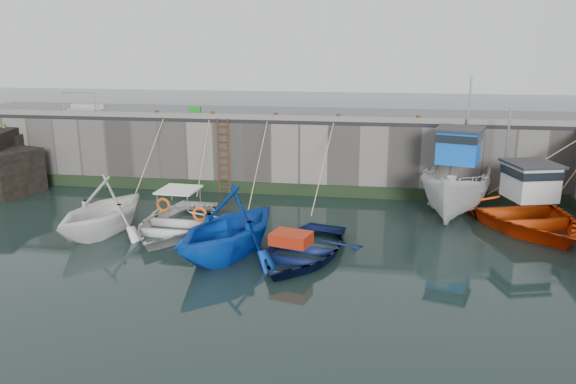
% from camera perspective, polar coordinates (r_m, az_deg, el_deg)
% --- Properties ---
extents(ground, '(120.00, 120.00, 0.00)m').
position_cam_1_polar(ground, '(14.85, -9.07, -10.30)').
color(ground, black).
rests_on(ground, ground).
extents(quay_back, '(30.00, 5.00, 3.00)m').
position_cam_1_polar(quay_back, '(26.04, -0.79, 4.42)').
color(quay_back, slate).
rests_on(quay_back, ground).
extents(road_back, '(30.00, 5.00, 0.16)m').
position_cam_1_polar(road_back, '(25.79, -0.80, 7.88)').
color(road_back, black).
rests_on(road_back, quay_back).
extents(kerb_back, '(30.00, 0.30, 0.20)m').
position_cam_1_polar(kerb_back, '(23.48, -1.78, 7.60)').
color(kerb_back, slate).
rests_on(kerb_back, road_back).
extents(algae_back, '(30.00, 0.08, 0.50)m').
position_cam_1_polar(algae_back, '(23.87, -1.81, 0.36)').
color(algae_back, black).
rests_on(algae_back, ground).
extents(ladder, '(0.51, 0.08, 3.20)m').
position_cam_1_polar(ladder, '(23.97, -6.56, 3.62)').
color(ladder, '#3F1E0F').
rests_on(ladder, ground).
extents(boat_near_white, '(4.44, 4.89, 2.24)m').
position_cam_1_polar(boat_near_white, '(20.24, -18.16, -3.88)').
color(boat_near_white, white).
rests_on(boat_near_white, ground).
extents(boat_near_white_rope, '(0.04, 4.16, 3.10)m').
position_cam_1_polar(boat_near_white_rope, '(23.81, -13.74, -0.75)').
color(boat_near_white_rope, tan).
rests_on(boat_near_white_rope, ground).
extents(boat_near_blue, '(3.76, 5.09, 1.02)m').
position_cam_1_polar(boat_near_blue, '(19.88, -11.40, -3.75)').
color(boat_near_blue, silver).
rests_on(boat_near_blue, ground).
extents(boat_near_blue_rope, '(0.04, 3.69, 3.10)m').
position_cam_1_polar(boat_near_blue_rope, '(23.32, -8.20, -0.79)').
color(boat_near_blue_rope, tan).
rests_on(boat_near_blue_rope, ground).
extents(boat_near_blacktrim, '(5.40, 5.76, 2.44)m').
position_cam_1_polar(boat_near_blacktrim, '(17.37, -5.99, -6.33)').
color(boat_near_blacktrim, '#0B3CAC').
rests_on(boat_near_blacktrim, ground).
extents(boat_near_blacktrim_rope, '(0.04, 5.30, 3.10)m').
position_cam_1_polar(boat_near_blacktrim_rope, '(21.79, -2.77, -1.78)').
color(boat_near_blacktrim_rope, tan).
rests_on(boat_near_blacktrim_rope, ground).
extents(boat_near_navy, '(4.35, 5.30, 0.96)m').
position_cam_1_polar(boat_near_navy, '(17.16, 1.37, -6.52)').
color(boat_near_navy, '#0A143F').
rests_on(boat_near_navy, ground).
extents(boat_near_navy_rope, '(0.04, 5.11, 3.10)m').
position_cam_1_polar(boat_near_navy_rope, '(21.57, 3.03, -1.96)').
color(boat_near_navy_rope, tan).
rests_on(boat_near_navy_rope, ground).
extents(boat_far_white, '(3.95, 6.53, 5.37)m').
position_cam_1_polar(boat_far_white, '(22.26, 16.88, 0.62)').
color(boat_far_white, silver).
rests_on(boat_far_white, ground).
extents(boat_far_orange, '(6.44, 7.75, 4.38)m').
position_cam_1_polar(boat_far_orange, '(21.78, 22.34, -1.73)').
color(boat_far_orange, '#FF4A0D').
rests_on(boat_far_orange, ground).
extents(fish_crate, '(0.60, 0.44, 0.29)m').
position_cam_1_polar(fish_crate, '(26.06, -9.46, 8.25)').
color(fish_crate, '#167D1D').
rests_on(fish_crate, road_back).
extents(railing, '(1.60, 1.05, 1.00)m').
position_cam_1_polar(railing, '(27.46, -19.76, 8.03)').
color(railing, '#A5A8AD').
rests_on(railing, road_back).
extents(bollard_a, '(0.18, 0.18, 0.28)m').
position_cam_1_polar(bollard_a, '(24.98, -13.19, 7.76)').
color(bollard_a, '#3F1E0F').
rests_on(bollard_a, road_back).
extents(bollard_b, '(0.18, 0.18, 0.28)m').
position_cam_1_polar(bollard_b, '(24.15, -7.63, 7.78)').
color(bollard_b, '#3F1E0F').
rests_on(bollard_b, road_back).
extents(bollard_c, '(0.18, 0.18, 0.28)m').
position_cam_1_polar(bollard_c, '(23.53, -1.25, 7.72)').
color(bollard_c, '#3F1E0F').
rests_on(bollard_c, road_back).
extents(bollard_d, '(0.18, 0.18, 0.28)m').
position_cam_1_polar(bollard_d, '(23.22, 5.13, 7.56)').
color(bollard_d, '#3F1E0F').
rests_on(bollard_d, road_back).
extents(bollard_e, '(0.18, 0.18, 0.28)m').
position_cam_1_polar(bollard_e, '(23.23, 13.09, 7.23)').
color(bollard_e, '#3F1E0F').
rests_on(bollard_e, road_back).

